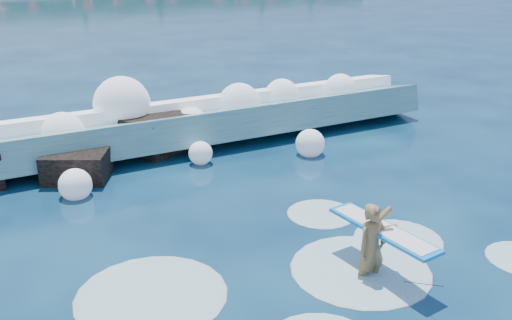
% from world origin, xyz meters
% --- Properties ---
extents(ground, '(200.00, 200.00, 0.00)m').
position_xyz_m(ground, '(0.00, 0.00, 0.00)').
color(ground, '#07203E').
rests_on(ground, ground).
extents(breaking_wave, '(19.09, 2.93, 1.65)m').
position_xyz_m(breaking_wave, '(0.63, 7.37, 0.57)').
color(breaking_wave, teal).
rests_on(breaking_wave, ground).
extents(rock_cluster, '(8.03, 3.24, 1.29)m').
position_xyz_m(rock_cluster, '(-2.38, 6.59, 0.41)').
color(rock_cluster, black).
rests_on(rock_cluster, ground).
extents(surfer_with_board, '(1.03, 2.97, 1.81)m').
position_xyz_m(surfer_with_board, '(2.04, -1.82, 0.67)').
color(surfer_with_board, olive).
rests_on(surfer_with_board, ground).
extents(wave_spray, '(15.21, 4.80, 2.36)m').
position_xyz_m(wave_spray, '(-0.15, 7.31, 1.08)').
color(wave_spray, white).
rests_on(wave_spray, ground).
extents(surf_foam, '(9.28, 5.92, 0.14)m').
position_xyz_m(surf_foam, '(0.77, -1.23, 0.00)').
color(surf_foam, silver).
rests_on(surf_foam, ground).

